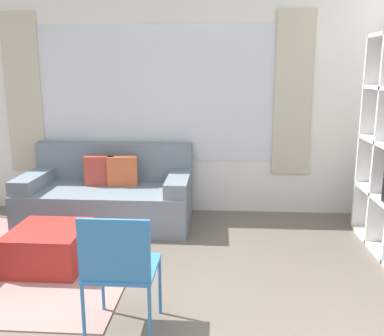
# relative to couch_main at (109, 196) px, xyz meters

# --- Properties ---
(wall_back) EXTENTS (6.49, 0.11, 2.70)m
(wall_back) POSITION_rel_couch_main_xyz_m (0.50, 0.51, 1.05)
(wall_back) COLOR white
(wall_back) RESTS_ON ground_plane
(area_rug) EXTENTS (2.25, 2.31, 0.01)m
(area_rug) POSITION_rel_couch_main_xyz_m (-0.60, -1.04, -0.30)
(area_rug) COLOR gray
(area_rug) RESTS_ON ground_plane
(couch_main) EXTENTS (1.89, 0.97, 0.87)m
(couch_main) POSITION_rel_couch_main_xyz_m (0.00, 0.00, 0.00)
(couch_main) COLOR slate
(couch_main) RESTS_ON ground_plane
(ottoman) EXTENTS (0.63, 0.66, 0.36)m
(ottoman) POSITION_rel_couch_main_xyz_m (-0.22, -1.20, -0.13)
(ottoman) COLOR #A82823
(ottoman) RESTS_ON ground_plane
(folding_chair) EXTENTS (0.44, 0.46, 0.86)m
(folding_chair) POSITION_rel_couch_main_xyz_m (0.66, -2.20, 0.21)
(folding_chair) COLOR #3375B7
(folding_chair) RESTS_ON ground_plane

